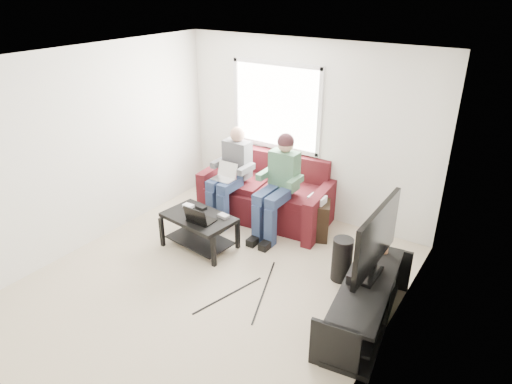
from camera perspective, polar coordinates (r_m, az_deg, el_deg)
floor at (r=5.62m, az=-5.38°, el=-11.19°), size 4.50×4.50×0.00m
ceiling at (r=4.58m, az=-6.73°, el=15.98°), size 4.50×4.50×0.00m
wall_back at (r=6.73m, az=6.22°, el=7.57°), size 4.50×0.00×4.50m
wall_front at (r=3.75m, az=-28.51°, el=-10.99°), size 4.50×0.00×4.50m
wall_left at (r=6.34m, az=-20.24°, el=5.02°), size 0.00×4.50×4.50m
wall_right at (r=4.12m, az=16.34°, el=-5.34°), size 0.00×4.50×4.50m
window at (r=6.86m, az=2.51°, el=10.65°), size 1.48×0.04×1.28m
sofa at (r=6.91m, az=1.40°, el=-0.39°), size 2.05×1.09×0.93m
person_left at (r=6.66m, az=-3.15°, el=2.65°), size 0.40×0.70×1.39m
person_right at (r=6.25m, az=2.87°, el=1.67°), size 0.40×0.71×1.43m
laptop_silver at (r=6.55m, az=-4.02°, el=2.08°), size 0.36×0.29×0.24m
coffee_table at (r=6.13m, az=-7.13°, el=-4.00°), size 1.00×0.68×0.47m
laptop_black at (r=5.89m, az=-6.86°, el=-2.57°), size 0.37×0.28×0.24m
controller_a at (r=6.31m, az=-8.46°, el=-1.72°), size 0.14×0.09×0.04m
controller_b at (r=6.24m, az=-6.85°, el=-1.93°), size 0.15×0.10×0.04m
controller_c at (r=6.00m, az=-4.09°, el=-3.01°), size 0.15×0.11×0.04m
tv_stand at (r=5.02m, az=13.49°, el=-13.57°), size 0.69×1.64×0.52m
tv at (r=4.68m, az=14.82°, el=-5.69°), size 0.12×1.10×0.81m
soundbar at (r=4.93m, az=13.00°, el=-9.43°), size 0.12×0.50×0.10m
drink_cup at (r=5.34m, az=15.82°, el=-6.74°), size 0.08×0.08×0.12m
console_white at (r=4.68m, az=11.76°, el=-15.55°), size 0.30×0.22×0.06m
console_grey at (r=5.20m, az=14.80°, el=-11.04°), size 0.34×0.26×0.08m
console_black at (r=4.94m, az=13.37°, el=-13.18°), size 0.38×0.30×0.07m
subwoofer at (r=5.59m, az=10.70°, el=-8.28°), size 0.24×0.24×0.55m
keyboard_floor at (r=5.01m, az=9.59°, el=-16.55°), size 0.30×0.44×0.02m
end_table at (r=6.40m, az=7.50°, el=-3.36°), size 0.36×0.36×0.64m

